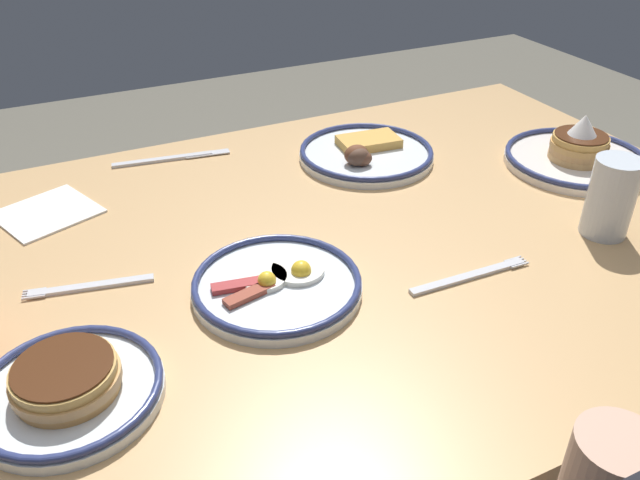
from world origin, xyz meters
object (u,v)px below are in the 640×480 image
object	(u,v)px
drinking_glass	(610,201)
plate_far_companion	(68,387)
plate_near_main	(366,153)
butter_knife	(172,158)
fork_near	(89,287)
plate_far_side	(577,155)
fork_far	(471,276)
plate_center_pancakes	(277,284)
paper_napkin	(47,213)

from	to	relation	value
drinking_glass	plate_far_companion	bearing A→B (deg)	0.37
plate_near_main	butter_knife	distance (m)	0.39
fork_near	plate_far_companion	bearing A→B (deg)	76.06
plate_far_side	fork_near	distance (m)	0.93
plate_far_companion	drinking_glass	size ratio (longest dim) A/B	1.65
plate_far_side	butter_knife	size ratio (longest dim) A/B	1.18
plate_far_side	fork_far	xyz separation A→B (m)	(0.42, 0.22, -0.02)
drinking_glass	butter_knife	bearing A→B (deg)	-45.75
plate_center_pancakes	plate_far_companion	xyz separation A→B (m)	(0.30, 0.09, 0.01)
drinking_glass	butter_knife	xyz separation A→B (m)	(0.57, -0.58, -0.06)
plate_far_companion	butter_knife	xyz separation A→B (m)	(-0.27, -0.59, -0.02)
drinking_glass	paper_napkin	xyz separation A→B (m)	(0.82, -0.46, -0.06)
butter_knife	plate_near_main	bearing A→B (deg)	154.45
drinking_glass	fork_far	bearing A→B (deg)	2.11
plate_far_companion	butter_knife	size ratio (longest dim) A/B	0.93
plate_far_side	paper_napkin	distance (m)	0.99
fork_far	butter_knife	bearing A→B (deg)	-63.56
plate_far_side	butter_knife	xyz separation A→B (m)	(0.71, -0.37, -0.02)
plate_center_pancakes	drinking_glass	xyz separation A→B (m)	(-0.54, 0.08, 0.05)
plate_near_main	plate_far_side	size ratio (longest dim) A/B	0.97
plate_near_main	plate_far_side	distance (m)	0.41
plate_far_side	butter_knife	bearing A→B (deg)	-27.46
plate_far_companion	paper_napkin	xyz separation A→B (m)	(-0.02, -0.47, -0.02)
plate_far_side	butter_knife	distance (m)	0.80
fork_near	fork_far	world-z (taller)	same
plate_far_companion	drinking_glass	bearing A→B (deg)	-179.63
plate_near_main	butter_knife	size ratio (longest dim) A/B	1.15
plate_far_companion	drinking_glass	world-z (taller)	drinking_glass
plate_near_main	drinking_glass	xyz separation A→B (m)	(-0.22, 0.41, 0.04)
plate_far_side	fork_far	bearing A→B (deg)	27.87
plate_far_side	paper_napkin	bearing A→B (deg)	-14.53
plate_far_companion	plate_far_side	world-z (taller)	plate_far_side
plate_center_pancakes	fork_far	world-z (taller)	plate_center_pancakes
plate_far_side	butter_knife	world-z (taller)	plate_far_side
plate_center_pancakes	butter_knife	size ratio (longest dim) A/B	1.05
butter_knife	fork_far	bearing A→B (deg)	116.44
drinking_glass	plate_center_pancakes	bearing A→B (deg)	-8.69
fork_near	butter_knife	size ratio (longest dim) A/B	0.78
plate_near_main	drinking_glass	size ratio (longest dim) A/B	2.05
plate_near_main	fork_near	world-z (taller)	plate_near_main
plate_near_main	fork_far	world-z (taller)	plate_near_main
plate_far_side	fork_near	world-z (taller)	plate_far_side
paper_napkin	fork_far	size ratio (longest dim) A/B	0.74
plate_near_main	plate_far_side	bearing A→B (deg)	150.75
plate_near_main	butter_knife	xyz separation A→B (m)	(0.35, -0.17, -0.01)
plate_far_side	plate_center_pancakes	bearing A→B (deg)	10.52
plate_near_main	fork_near	distance (m)	0.61
plate_center_pancakes	plate_far_companion	bearing A→B (deg)	16.63
drinking_glass	fork_far	distance (m)	0.28
plate_near_main	butter_knife	bearing A→B (deg)	-25.55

